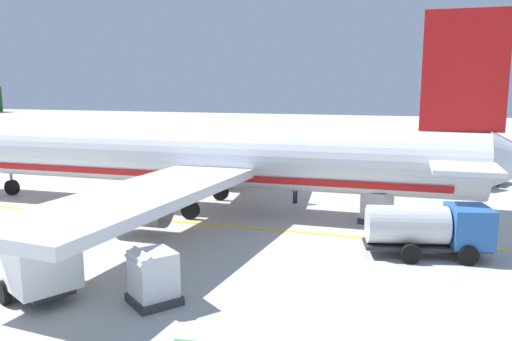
{
  "coord_description": "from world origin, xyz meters",
  "views": [
    {
      "loc": [
        -13.63,
        9.28,
        7.98
      ],
      "look_at": [
        17.39,
        18.74,
        2.45
      ],
      "focal_mm": 35.76,
      "sensor_mm": 36.0,
      "label": 1
    }
  ],
  "objects": [
    {
      "name": "crew_marshaller",
      "position": [
        19.28,
        16.55,
        1.02
      ],
      "size": [
        0.47,
        0.49,
        1.73
      ],
      "color": "#191E33",
      "rests_on": "ground"
    },
    {
      "name": "cargo_container_near",
      "position": [
        15.86,
        10.94,
        0.95
      ],
      "size": [
        2.12,
        2.12,
        2.0
      ],
      "color": "#333338",
      "rests_on": "ground"
    },
    {
      "name": "apron_guide_line",
      "position": [
        12.65,
        18.17,
        0.01
      ],
      "size": [
        0.3,
        60.0,
        0.01
      ],
      "primitive_type": "cube",
      "color": "yellow",
      "rests_on": "ground"
    },
    {
      "name": "cargo_container_mid",
      "position": [
        2.19,
        18.05,
        0.99
      ],
      "size": [
        2.33,
        2.33,
        2.09
      ],
      "color": "#333338",
      "rests_on": "ground"
    },
    {
      "name": "service_truck_pushback",
      "position": [
        1.93,
        23.49,
        1.47
      ],
      "size": [
        4.67,
        6.02,
        2.57
      ],
      "color": "#338C3F",
      "rests_on": "ground"
    },
    {
      "name": "crew_loader_left",
      "position": [
        24.57,
        14.28,
        0.94
      ],
      "size": [
        0.43,
        0.55,
        1.6
      ],
      "color": "#191E33",
      "rests_on": "ground"
    },
    {
      "name": "service_truck_catering",
      "position": [
        28.84,
        4.72,
        1.2
      ],
      "size": [
        5.44,
        5.17,
        2.48
      ],
      "color": "yellow",
      "rests_on": "ground"
    },
    {
      "name": "service_truck_fuel",
      "position": [
        10.65,
        8.21,
        1.39
      ],
      "size": [
        3.2,
        5.91,
        2.4
      ],
      "color": "#2659A5",
      "rests_on": "ground"
    },
    {
      "name": "airliner_foreground",
      "position": [
        16.07,
        22.61,
        3.39
      ],
      "size": [
        34.69,
        41.64,
        11.9
      ],
      "color": "silver",
      "rests_on": "ground"
    },
    {
      "name": "crew_loader_right",
      "position": [
        22.73,
        11.48,
        1.01
      ],
      "size": [
        0.3,
        0.62,
        1.71
      ],
      "color": "#191E33",
      "rests_on": "ground"
    }
  ]
}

